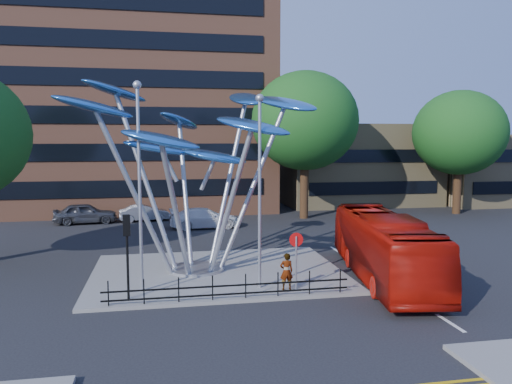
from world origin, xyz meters
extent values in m
plane|color=black|center=(0.00, 0.00, 0.00)|extent=(120.00, 120.00, 0.00)
cube|color=slate|center=(-1.00, 6.00, 0.07)|extent=(12.00, 9.00, 0.15)
cube|color=#8F583E|center=(-6.00, 32.00, 15.00)|extent=(25.00, 15.00, 30.00)
cube|color=#9F8A5D|center=(16.00, 30.00, 4.00)|extent=(15.00, 8.00, 8.00)
cube|color=#9F8A5D|center=(30.00, 28.00, 3.50)|extent=(12.00, 8.00, 7.00)
cylinder|color=black|center=(8.00, 22.00, 2.86)|extent=(0.70, 0.70, 5.72)
ellipsoid|color=#154B17|center=(8.00, 22.00, 8.06)|extent=(8.80, 8.80, 8.10)
cylinder|color=black|center=(22.00, 22.00, 2.53)|extent=(0.70, 0.70, 5.06)
ellipsoid|color=#154B17|center=(22.00, 22.00, 7.13)|extent=(8.00, 8.00, 7.36)
cylinder|color=#9EA0A5|center=(-2.00, 6.50, 0.21)|extent=(2.80, 2.80, 0.12)
cylinder|color=#9EA0A5|center=(-3.20, 5.90, 4.05)|extent=(0.24, 0.24, 7.80)
ellipsoid|color=blue|center=(-6.40, 4.90, 7.95)|extent=(3.92, 2.95, 1.39)
cylinder|color=#9EA0A5|center=(-2.40, 5.50, 3.35)|extent=(0.24, 0.24, 6.40)
ellipsoid|color=blue|center=(-3.60, 3.30, 6.55)|extent=(3.47, 1.78, 1.31)
cylinder|color=#9EA0A5|center=(-1.40, 5.70, 3.65)|extent=(0.24, 0.24, 7.00)
ellipsoid|color=blue|center=(0.40, 4.10, 7.15)|extent=(3.81, 3.11, 1.36)
cylinder|color=#9EA0A5|center=(-0.80, 6.50, 4.25)|extent=(0.24, 0.24, 8.20)
ellipsoid|color=blue|center=(2.60, 6.90, 8.35)|extent=(3.52, 4.06, 1.44)
cylinder|color=#9EA0A5|center=(-1.20, 7.40, 4.45)|extent=(0.24, 0.24, 8.60)
ellipsoid|color=blue|center=(1.00, 9.40, 8.75)|extent=(2.21, 3.79, 1.39)
cylinder|color=#9EA0A5|center=(-2.20, 7.50, 3.85)|extent=(0.24, 0.24, 7.40)
ellipsoid|color=blue|center=(-2.60, 10.10, 7.55)|extent=(3.02, 3.71, 1.34)
cylinder|color=#9EA0A5|center=(-3.00, 6.90, 4.55)|extent=(0.24, 0.24, 8.80)
ellipsoid|color=blue|center=(-5.80, 8.30, 8.95)|extent=(3.88, 3.60, 1.42)
ellipsoid|color=blue|center=(-3.80, 6.70, 6.15)|extent=(3.40, 1.96, 1.13)
ellipsoid|color=blue|center=(-1.10, 6.10, 5.75)|extent=(3.39, 2.16, 1.11)
cylinder|color=#9EA0A5|center=(-4.50, 3.50, 4.40)|extent=(0.14, 0.14, 8.50)
sphere|color=#9EA0A5|center=(-4.50, 3.50, 8.77)|extent=(0.36, 0.36, 0.36)
cylinder|color=#9EA0A5|center=(0.50, 3.00, 4.15)|extent=(0.14, 0.14, 8.00)
sphere|color=#9EA0A5|center=(0.50, 3.00, 8.27)|extent=(0.36, 0.36, 0.36)
cylinder|color=black|center=(-5.00, 2.50, 1.75)|extent=(0.10, 0.10, 3.20)
cube|color=black|center=(-5.00, 2.50, 3.15)|extent=(0.28, 0.18, 0.85)
sphere|color=#FF0C0C|center=(-5.00, 2.50, 3.43)|extent=(0.18, 0.18, 0.18)
cylinder|color=#9EA0A5|center=(2.00, 2.50, 1.30)|extent=(0.08, 0.08, 2.30)
cylinder|color=red|center=(2.00, 2.53, 2.30)|extent=(0.60, 0.04, 0.60)
cube|color=white|center=(2.00, 2.55, 2.30)|extent=(0.42, 0.03, 0.10)
cylinder|color=black|center=(-5.70, 1.70, 0.65)|extent=(0.05, 0.05, 1.00)
cylinder|color=black|center=(-4.36, 1.70, 0.65)|extent=(0.05, 0.05, 1.00)
cylinder|color=black|center=(-3.01, 1.70, 0.65)|extent=(0.05, 0.05, 1.00)
cylinder|color=black|center=(-1.67, 1.70, 0.65)|extent=(0.05, 0.05, 1.00)
cylinder|color=black|center=(-0.33, 1.70, 0.65)|extent=(0.05, 0.05, 1.00)
cylinder|color=black|center=(1.01, 1.70, 0.65)|extent=(0.05, 0.05, 1.00)
cylinder|color=black|center=(2.36, 1.70, 0.65)|extent=(0.05, 0.05, 1.00)
cylinder|color=black|center=(3.70, 1.70, 0.65)|extent=(0.05, 0.05, 1.00)
cube|color=black|center=(-1.00, 1.70, 0.70)|extent=(10.00, 0.06, 0.06)
cube|color=black|center=(-1.00, 1.70, 0.35)|extent=(10.00, 0.06, 0.06)
imported|color=#A41007|center=(6.60, 3.77, 1.54)|extent=(4.34, 11.35, 3.08)
imported|color=gray|center=(1.57, 2.50, 0.94)|extent=(0.58, 0.38, 1.59)
imported|color=#404147|center=(-9.54, 22.57, 0.81)|extent=(4.91, 2.40, 1.61)
imported|color=#A3A5AA|center=(-5.04, 22.92, 0.65)|extent=(4.14, 1.99, 1.31)
imported|color=white|center=(-0.54, 18.88, 0.74)|extent=(5.22, 2.32, 1.49)
camera|label=1|loc=(-3.56, -17.70, 6.57)|focal=35.00mm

